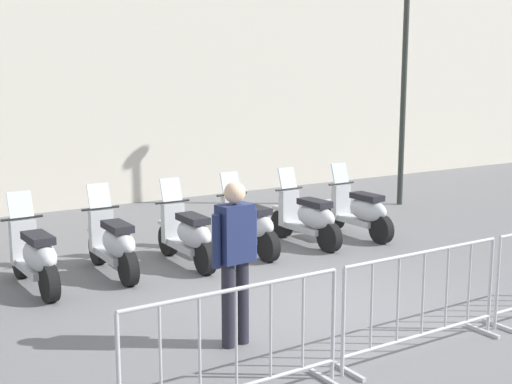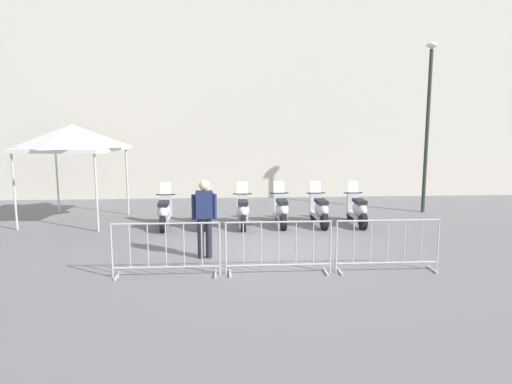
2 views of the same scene
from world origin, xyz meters
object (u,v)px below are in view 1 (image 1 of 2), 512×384
Objects in this scene: motorcycle_4 at (308,218)px; motorcycle_2 at (188,236)px; motorcycle_5 at (360,211)px; motorcycle_1 at (114,244)px; barrier_segment_0 at (236,349)px; motorcycle_3 at (249,226)px; street_lamp at (405,49)px; barrier_segment_1 at (423,303)px; officer_near_row_end at (235,254)px; motorcycle_0 at (35,257)px.

motorcycle_2 is at bearing -171.28° from motorcycle_4.
motorcycle_2 is at bearing -171.98° from motorcycle_5.
barrier_segment_0 is (0.08, -4.25, 0.07)m from motorcycle_1.
motorcycle_3 and motorcycle_5 have the same top height.
street_lamp reaches higher than motorcycle_2.
motorcycle_4 reaches higher than barrier_segment_1.
motorcycle_3 is 3.70m from officer_near_row_end.
motorcycle_5 is (1.10, 0.13, 0.00)m from motorcycle_4.
motorcycle_3 is at bearing -152.44° from street_lamp.
motorcycle_0 reaches higher than barrier_segment_1.
motorcycle_5 is (4.41, 0.53, 0.00)m from motorcycle_1.
motorcycle_2 is 3.33m from motorcycle_5.
barrier_segment_0 is at bearing -73.82° from motorcycle_0.
barrier_segment_1 is (3.33, -3.70, 0.07)m from motorcycle_0.
motorcycle_1 is at bearing -172.21° from motorcycle_3.
officer_near_row_end is at bearing -137.29° from motorcycle_5.
motorcycle_5 reaches higher than barrier_segment_1.
street_lamp is (5.77, 2.68, 2.88)m from motorcycle_2.
street_lamp is at bearing 24.93° from motorcycle_2.
barrier_segment_1 is 1.96m from officer_near_row_end.
motorcycle_4 is 5.66m from barrier_segment_0.
motorcycle_3 is at bearing 90.68° from barrier_segment_1.
street_lamp is (6.88, 2.74, 2.88)m from motorcycle_1.
officer_near_row_end reaches higher than barrier_segment_1.
motorcycle_3 reaches higher than barrier_segment_0.
motorcycle_1 is at bearing -176.78° from motorcycle_2.
street_lamp is at bearing 27.56° from motorcycle_3.
motorcycle_4 is at bearing 55.26° from barrier_segment_0.
motorcycle_2 and motorcycle_3 have the same top height.
motorcycle_5 is 1.00× the size of officer_near_row_end.
motorcycle_3 is at bearing 65.07° from barrier_segment_0.
motorcycle_1 is at bearing 119.72° from barrier_segment_1.
street_lamp is (2.47, 2.22, 2.88)m from motorcycle_5.
motorcycle_0 reaches higher than barrier_segment_0.
motorcycle_2 is at bearing -155.07° from street_lamp.
barrier_segment_1 is at bearing -115.78° from motorcycle_5.
officer_near_row_end is at bearing 67.79° from barrier_segment_0.
motorcycle_0 and motorcycle_3 have the same top height.
motorcycle_1 is 2.22m from motorcycle_3.
officer_near_row_end reaches higher than motorcycle_2.
officer_near_row_end is (0.60, -2.99, 0.53)m from motorcycle_1.
motorcycle_3 is 6.02m from street_lamp.
motorcycle_2 is at bearing -167.63° from motorcycle_3.
motorcycle_0 is 4.44m from motorcycle_4.
barrier_segment_1 is at bearing -124.70° from street_lamp.
motorcycle_4 is at bearing 8.32° from motorcycle_0.
motorcycle_5 is at bearing 64.22° from barrier_segment_1.
motorcycle_5 is at bearing 5.84° from motorcycle_3.
street_lamp is at bearing 42.39° from officer_near_row_end.
barrier_segment_0 is at bearing -171.80° from barrier_segment_1.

